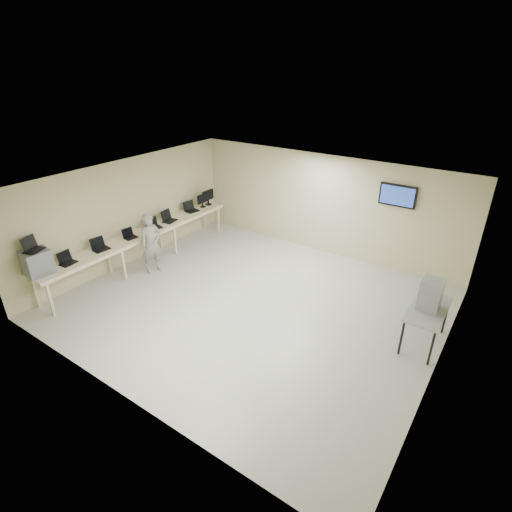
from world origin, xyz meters
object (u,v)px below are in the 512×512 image
Objects in this scene: equipment_box at (37,262)px; soldier at (152,244)px; side_table at (428,311)px; workbench at (142,235)px.

equipment_box is 2.68m from soldier.
equipment_box is 8.08m from side_table.
soldier is (0.63, 2.58, -0.38)m from equipment_box.
equipment_box reaches higher than workbench.
soldier is 1.16× the size of side_table.
workbench is 4.38× the size of side_table.
soldier is 6.69m from side_table.
workbench is at bearing 85.95° from soldier.
soldier is at bearing -171.81° from side_table.
workbench is 10.92× the size of equipment_box.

